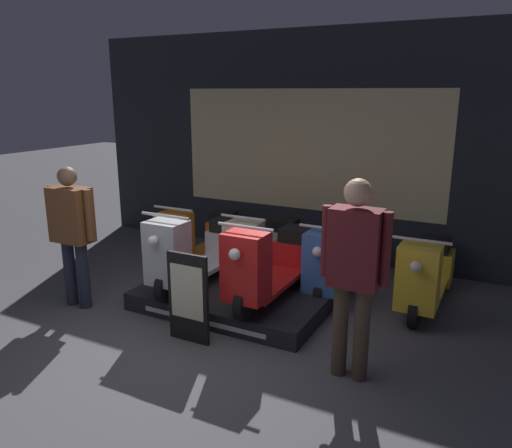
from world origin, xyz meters
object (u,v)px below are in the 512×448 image
scooter_backrow_2 (340,260)px  person_left_browsing (72,226)px  person_right_browsing (354,265)px  scooter_display_right (272,264)px  scooter_display_left (199,251)px  scooter_backrow_0 (200,238)px  price_sign_board (188,298)px  scooter_backrow_3 (426,274)px  scooter_backrow_1 (265,249)px

scooter_backrow_2 → person_left_browsing: (-2.48, -1.80, 0.56)m
scooter_backrow_2 → person_right_browsing: 2.03m
scooter_display_right → person_right_browsing: (1.12, -0.81, 0.42)m
scooter_display_left → person_left_browsing: size_ratio=1.07×
person_left_browsing → person_right_browsing: bearing=-0.0°
scooter_backrow_0 → price_sign_board: size_ratio=1.90×
scooter_backrow_0 → person_right_browsing: (2.70, -1.80, 0.62)m
price_sign_board → person_right_browsing: bearing=4.1°
scooter_display_left → scooter_backrow_3: size_ratio=1.00×
scooter_display_right → scooter_backrow_2: bearing=66.4°
price_sign_board → scooter_display_left: bearing=117.8°
scooter_display_right → scooter_backrow_3: scooter_display_right is taller
scooter_backrow_0 → person_right_browsing: person_right_browsing is taller
scooter_backrow_0 → person_right_browsing: 3.31m
scooter_backrow_3 → price_sign_board: 2.69m
scooter_backrow_3 → person_left_browsing: 3.96m
scooter_display_left → person_left_browsing: person_left_browsing is taller
scooter_display_right → person_right_browsing: bearing=-35.9°
scooter_display_right → price_sign_board: bearing=-115.9°
scooter_backrow_1 → price_sign_board: bearing=-86.3°
scooter_backrow_1 → person_left_browsing: 2.39m
scooter_backrow_0 → scooter_display_right: bearing=-32.1°
scooter_display_right → person_right_browsing: size_ratio=0.99×
scooter_display_left → scooter_backrow_1: (0.36, 0.99, -0.20)m
scooter_backrow_2 → price_sign_board: scooter_backrow_2 is taller
scooter_display_right → scooter_backrow_3: bearing=34.5°
person_right_browsing → price_sign_board: 1.67m
scooter_backrow_0 → person_left_browsing: bearing=-104.3°
scooter_backrow_0 → scooter_backrow_2: same height
scooter_backrow_0 → scooter_backrow_3: (3.02, 0.00, 0.00)m
scooter_display_left → scooter_backrow_3: scooter_display_left is taller
scooter_backrow_0 → scooter_display_left: bearing=-56.9°
scooter_display_left → person_right_browsing: (2.05, -0.81, 0.42)m
scooter_backrow_3 → person_right_browsing: person_right_browsing is taller
scooter_display_left → person_right_browsing: size_ratio=0.99×
scooter_display_right → price_sign_board: (-0.45, -0.92, -0.13)m
scooter_backrow_3 → person_left_browsing: (-3.48, -1.80, 0.56)m
scooter_display_right → scooter_backrow_0: scooter_display_right is taller
person_left_browsing → price_sign_board: 1.67m
person_right_browsing → scooter_backrow_1: bearing=133.2°
person_left_browsing → scooter_display_right: bearing=21.7°
scooter_backrow_1 → person_left_browsing: person_left_browsing is taller
scooter_backrow_0 → scooter_backrow_3: size_ratio=1.00×
price_sign_board → scooter_backrow_1: bearing=93.7°
scooter_backrow_1 → price_sign_board: scooter_backrow_1 is taller
scooter_display_left → scooter_backrow_0: (-0.65, 0.99, -0.20)m
person_left_browsing → scooter_backrow_2: bearing=36.1°
person_left_browsing → price_sign_board: bearing=-4.0°
scooter_backrow_0 → price_sign_board: scooter_backrow_0 is taller
scooter_backrow_2 → person_right_browsing: bearing=-69.2°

